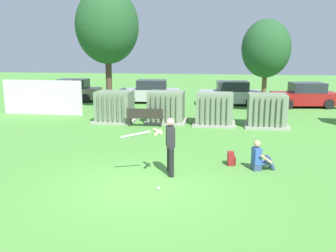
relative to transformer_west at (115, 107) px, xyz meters
name	(u,v)px	position (x,y,z in m)	size (l,w,h in m)	color
ground_plane	(140,186)	(3.34, -8.87, -0.79)	(96.00, 96.00, 0.00)	#51933D
fence_panel	(43,97)	(-4.83, 1.63, 0.21)	(4.80, 0.12, 2.00)	silver
transformer_west	(115,107)	(0.00, 0.00, 0.00)	(2.10, 1.70, 1.62)	#9E9B93
transformer_mid_west	(166,107)	(2.69, 0.29, 0.00)	(2.10, 1.70, 1.62)	#9E9B93
transformer_mid_east	(214,109)	(5.19, 0.01, 0.00)	(2.10, 1.70, 1.62)	#9E9B93
transformer_east	(267,111)	(7.73, -0.10, 0.00)	(2.10, 1.70, 1.62)	#9E9B93
park_bench	(145,116)	(1.82, -0.94, -0.25)	(1.81, 0.47, 0.92)	#2D2823
batter	(169,143)	(3.98, -7.75, 0.19)	(1.61, 0.77, 1.74)	black
sports_ball	(158,188)	(3.89, -9.06, -0.74)	(0.09, 0.09, 0.09)	white
seated_spectator	(260,158)	(6.76, -6.91, -0.41)	(0.78, 0.64, 0.96)	#384C75
backpack	(231,159)	(5.89, -6.54, -0.57)	(0.28, 0.34, 0.44)	maroon
tree_left	(107,26)	(-1.66, 4.42, 4.37)	(3.94, 3.94, 7.52)	#4C3828
tree_center_left	(266,49)	(8.05, 4.46, 2.99)	(2.89, 2.89, 5.51)	brown
parked_car_leftmost	(72,91)	(-5.43, 7.29, -0.04)	(4.29, 2.10, 1.62)	gray
parked_car_left_of_center	(150,92)	(0.47, 7.32, -0.04)	(4.37, 2.28, 1.62)	#B2B2B7
parked_car_right_of_center	(230,94)	(6.12, 7.06, -0.04)	(4.34, 2.21, 1.62)	#B2B2B7
parked_car_rightmost	(305,96)	(10.97, 6.76, -0.04)	(4.39, 2.34, 1.62)	maroon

